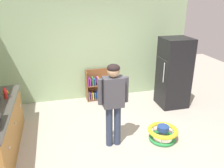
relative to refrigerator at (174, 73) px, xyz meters
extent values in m
plane|color=#B4AA9B|center=(-1.83, -1.31, -0.89)|extent=(12.00, 12.00, 0.00)
cube|color=#9AB788|center=(-1.83, 1.02, 0.46)|extent=(5.20, 0.06, 2.70)
sphere|color=silver|center=(-3.71, -1.78, -0.33)|extent=(0.04, 0.04, 0.04)
sphere|color=silver|center=(-3.71, -1.04, -0.33)|extent=(0.04, 0.04, 0.04)
sphere|color=silver|center=(-3.71, -0.31, -0.33)|extent=(0.04, 0.04, 0.04)
cube|color=black|center=(0.00, 0.00, 0.00)|extent=(0.70, 0.68, 1.78)
cylinder|color=silver|center=(-0.36, -0.17, 0.09)|extent=(0.02, 0.02, 0.50)
cube|color=#333333|center=(-0.35, 0.00, 0.39)|extent=(0.01, 0.67, 0.01)
cube|color=brown|center=(-2.14, 0.80, -0.47)|extent=(0.02, 0.28, 0.85)
cube|color=brown|center=(-1.36, 0.80, -0.47)|extent=(0.02, 0.28, 0.85)
cube|color=brown|center=(-1.75, 0.93, -0.47)|extent=(0.80, 0.02, 0.85)
cube|color=brown|center=(-1.75, 0.80, -0.86)|extent=(0.76, 0.24, 0.02)
cube|color=brown|center=(-1.75, 0.80, -0.46)|extent=(0.76, 0.24, 0.02)
cube|color=silver|center=(-2.10, 0.77, -0.73)|extent=(0.02, 0.17, 0.23)
cube|color=#933593|center=(-2.10, 0.77, -0.32)|extent=(0.03, 0.17, 0.26)
cube|color=#803E91|center=(-2.03, 0.77, -0.75)|extent=(0.03, 0.17, 0.19)
cube|color=#8C348C|center=(-2.04, 0.77, -0.35)|extent=(0.03, 0.17, 0.20)
cube|color=gold|center=(-1.98, 0.77, -0.76)|extent=(0.03, 0.17, 0.19)
cube|color=#35864E|center=(-1.97, 0.77, -0.33)|extent=(0.03, 0.17, 0.23)
cube|color=#2553A5|center=(-1.92, 0.77, -0.76)|extent=(0.03, 0.17, 0.18)
cube|color=#2C5096|center=(-1.92, 0.77, -0.35)|extent=(0.03, 0.17, 0.18)
cube|color=#2C51A3|center=(-1.87, 0.77, -0.73)|extent=(0.02, 0.17, 0.23)
cube|color=purple|center=(-1.84, 0.77, -0.33)|extent=(0.03, 0.17, 0.22)
cube|color=#3C443A|center=(-1.83, 0.77, -0.74)|extent=(0.02, 0.17, 0.23)
cube|color=orange|center=(-1.82, 0.77, -0.34)|extent=(0.03, 0.17, 0.22)
cylinder|color=#2D3850|center=(-2.02, -1.33, -0.47)|extent=(0.13, 0.13, 0.83)
cylinder|color=#2D3850|center=(-1.86, -1.33, -0.47)|extent=(0.13, 0.13, 0.83)
cube|color=#424248|center=(-1.94, -1.33, 0.23)|extent=(0.38, 0.22, 0.57)
cylinder|color=#424248|center=(-2.18, -1.33, 0.26)|extent=(0.09, 0.09, 0.49)
cylinder|color=#424248|center=(-1.70, -1.33, 0.26)|extent=(0.09, 0.09, 0.49)
sphere|color=tan|center=(-1.94, -1.33, 0.62)|extent=(0.22, 0.22, 0.22)
ellipsoid|color=black|center=(-1.94, -1.33, 0.68)|extent=(0.23, 0.23, 0.14)
torus|color=#298D45|center=(-0.94, -1.44, -0.86)|extent=(0.54, 0.54, 0.07)
torus|color=yellow|center=(-0.94, -1.44, -0.67)|extent=(0.60, 0.60, 0.08)
cylinder|color=navy|center=(-0.94, -1.44, -0.62)|extent=(0.23, 0.23, 0.10)
cylinder|color=silver|center=(-0.72, -1.44, -0.76)|extent=(0.02, 0.02, 0.18)
cylinder|color=silver|center=(-1.05, -1.25, -0.76)|extent=(0.02, 0.02, 0.18)
cylinder|color=silver|center=(-1.05, -1.63, -0.76)|extent=(0.02, 0.02, 0.18)
ellipsoid|color=yellow|center=(-3.94, -0.37, 0.04)|extent=(0.11, 0.15, 0.04)
ellipsoid|color=yellow|center=(-3.93, -0.37, 0.04)|extent=(0.07, 0.16, 0.04)
ellipsoid|color=yellow|center=(-3.91, -0.37, 0.04)|extent=(0.07, 0.16, 0.04)
ellipsoid|color=yellow|center=(-3.90, -0.37, 0.04)|extent=(0.11, 0.15, 0.04)
cylinder|color=red|center=(-3.88, -0.64, 0.10)|extent=(0.07, 0.07, 0.18)
cylinder|color=red|center=(-3.88, -0.64, 0.21)|extent=(0.03, 0.03, 0.05)
cylinder|color=black|center=(-3.88, -0.64, 0.25)|extent=(0.04, 0.03, 0.02)
camera|label=1|loc=(-2.90, -5.04, 1.89)|focal=37.11mm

